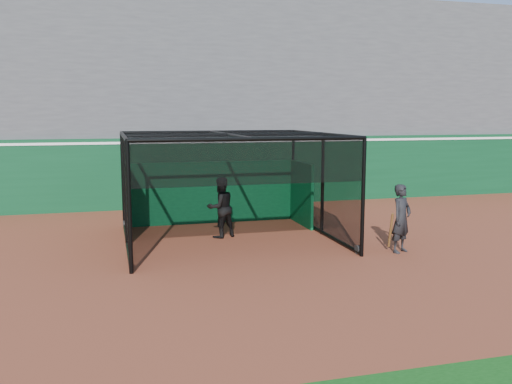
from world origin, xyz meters
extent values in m
plane|color=brown|center=(0.00, 0.00, 0.00)|extent=(120.00, 120.00, 0.00)
cube|color=#0B3C1F|center=(0.00, 8.50, 1.25)|extent=(50.00, 0.45, 2.50)
cube|color=white|center=(0.00, 8.50, 2.35)|extent=(50.00, 0.50, 0.08)
cube|color=#4C4C4F|center=(0.00, 12.38, 3.88)|extent=(50.00, 7.85, 7.75)
cube|color=#4C4C4F|center=(0.00, 15.80, 8.35)|extent=(50.00, 0.30, 1.20)
cube|color=#074924|center=(0.21, 5.30, 0.95)|extent=(5.20, 0.10, 1.90)
cylinder|color=black|center=(-2.45, 0.62, 0.11)|extent=(0.08, 0.22, 0.22)
cylinder|color=black|center=(2.87, 0.62, 0.11)|extent=(0.08, 0.22, 0.22)
cylinder|color=black|center=(-2.45, 5.22, 0.11)|extent=(0.08, 0.22, 0.22)
cylinder|color=black|center=(2.87, 5.22, 0.11)|extent=(0.08, 0.22, 0.22)
imported|color=black|center=(0.05, 3.26, 0.83)|extent=(0.97, 0.87, 1.65)
imported|color=black|center=(3.96, 0.53, 0.83)|extent=(0.72, 0.63, 1.67)
cylinder|color=#593819|center=(3.71, 0.58, 0.55)|extent=(0.15, 0.35, 0.90)
camera|label=1|loc=(-2.80, -10.95, 3.33)|focal=38.00mm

